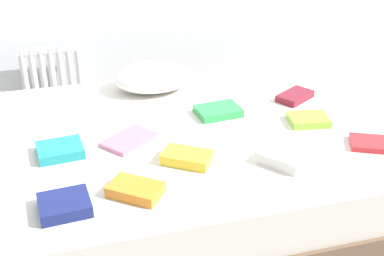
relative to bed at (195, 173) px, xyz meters
name	(u,v)px	position (x,y,z in m)	size (l,w,h in m)	color
ground_plane	(195,212)	(0.00, 0.00, -0.25)	(8.00, 8.00, 0.00)	#9E998E
bed	(195,173)	(0.00, 0.00, 0.00)	(2.00, 1.50, 0.50)	brown
radiator	(53,81)	(-0.65, 1.20, 0.11)	(0.40, 0.04, 0.48)	white
pillow	(153,77)	(-0.09, 0.54, 0.33)	(0.45, 0.33, 0.16)	white
textbook_red	(373,144)	(0.74, -0.38, 0.27)	(0.21, 0.15, 0.03)	red
textbook_maroon	(295,96)	(0.63, 0.19, 0.27)	(0.21, 0.12, 0.04)	maroon
textbook_lime	(308,120)	(0.57, -0.09, 0.27)	(0.19, 0.15, 0.04)	#8CC638
textbook_yellow	(187,158)	(-0.12, -0.29, 0.28)	(0.21, 0.13, 0.05)	yellow
textbook_green	(218,111)	(0.16, 0.12, 0.27)	(0.22, 0.16, 0.04)	green
textbook_pink	(129,140)	(-0.33, -0.04, 0.26)	(0.24, 0.16, 0.02)	pink
textbook_white	(286,156)	(0.30, -0.40, 0.28)	(0.19, 0.18, 0.05)	white
textbook_navy	(65,205)	(-0.65, -0.50, 0.28)	(0.19, 0.17, 0.05)	navy
textbook_teal	(60,150)	(-0.64, -0.07, 0.27)	(0.20, 0.17, 0.04)	teal
textbook_orange	(135,190)	(-0.37, -0.47, 0.28)	(0.20, 0.13, 0.04)	orange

